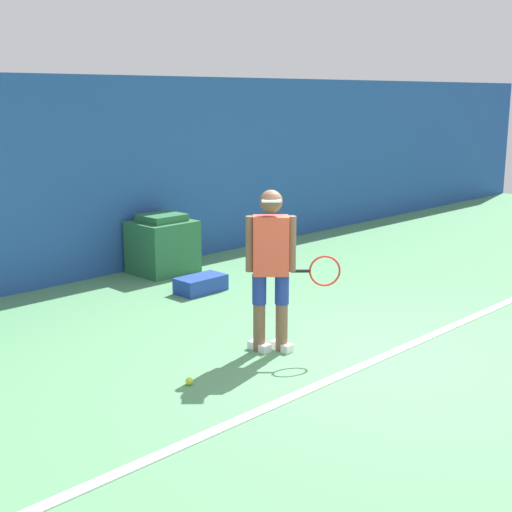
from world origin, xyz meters
TOP-DOWN VIEW (x-y plane):
  - ground_plane at (0.00, 0.00)m, footprint 24.00×24.00m
  - back_wall at (0.00, 4.49)m, footprint 24.00×0.10m
  - court_baseline at (0.00, -0.14)m, footprint 21.60×0.10m
  - tennis_player at (-0.41, 0.76)m, footprint 0.68×0.68m
  - tennis_ball at (-1.54, 0.67)m, footprint 0.07×0.07m
  - covered_chair at (0.78, 4.02)m, footprint 0.81×0.73m
  - equipment_bag at (0.49, 2.87)m, footprint 0.64×0.35m

SIDE VIEW (x-z plane):
  - ground_plane at x=0.00m, z-range 0.00..0.00m
  - court_baseline at x=0.00m, z-range 0.00..0.01m
  - tennis_ball at x=-1.54m, z-range 0.00..0.07m
  - equipment_bag at x=0.49m, z-range 0.00..0.21m
  - covered_chair at x=0.78m, z-range -0.02..0.81m
  - tennis_player at x=-0.41m, z-range 0.09..1.68m
  - back_wall at x=0.00m, z-range 0.00..2.72m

